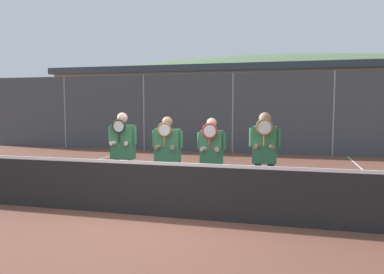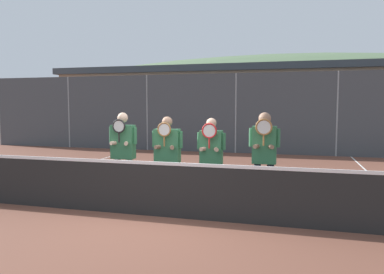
{
  "view_description": "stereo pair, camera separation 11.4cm",
  "coord_description": "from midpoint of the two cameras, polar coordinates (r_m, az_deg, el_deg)",
  "views": [
    {
      "loc": [
        2.21,
        -6.1,
        1.97
      ],
      "look_at": [
        0.35,
        1.1,
        1.33
      ],
      "focal_mm": 35.0,
      "sensor_mm": 36.0,
      "label": 1
    },
    {
      "loc": [
        2.32,
        -6.08,
        1.97
      ],
      "look_at": [
        0.35,
        1.1,
        1.33
      ],
      "focal_mm": 35.0,
      "sensor_mm": 36.0,
      "label": 2
    }
  ],
  "objects": [
    {
      "name": "car_left_of_center",
      "position": [
        17.91,
        0.5,
        1.65
      ],
      "size": [
        4.77,
        2.06,
        1.87
      ],
      "color": "#B2B7BC",
      "rests_on": "ground_plane"
    },
    {
      "name": "hill_distant",
      "position": [
        63.05,
        13.3,
        3.0
      ],
      "size": [
        98.76,
        54.87,
        19.2
      ],
      "color": "#5B7551",
      "rests_on": "ground_plane"
    },
    {
      "name": "player_leftmost",
      "position": [
        7.75,
        -10.05,
        -1.75
      ],
      "size": [
        0.61,
        0.34,
        1.81
      ],
      "color": "white",
      "rests_on": "ground_plane"
    },
    {
      "name": "ground_plane",
      "position": [
        6.79,
        -4.92,
        -11.94
      ],
      "size": [
        120.0,
        120.0,
        0.0
      ],
      "primitive_type": "plane",
      "color": "brown"
    },
    {
      "name": "player_center_left",
      "position": [
        7.38,
        -3.35,
        -2.34
      ],
      "size": [
        0.63,
        0.34,
        1.74
      ],
      "color": "black",
      "rests_on": "ground_plane"
    },
    {
      "name": "player_rightmost",
      "position": [
        7.08,
        11.4,
        -2.25
      ],
      "size": [
        0.57,
        0.34,
        1.83
      ],
      "color": "#232838",
      "rests_on": "ground_plane"
    },
    {
      "name": "car_center",
      "position": [
        17.22,
        17.62,
        1.0
      ],
      "size": [
        4.43,
        2.02,
        1.66
      ],
      "color": "slate",
      "rests_on": "ground_plane"
    },
    {
      "name": "clubhouse_building",
      "position": [
        22.43,
        7.6,
        5.19
      ],
      "size": [
        21.7,
        5.5,
        4.14
      ],
      "color": "tan",
      "rests_on": "ground_plane"
    },
    {
      "name": "tennis_net",
      "position": [
        6.66,
        -4.95,
        -7.79
      ],
      "size": [
        11.89,
        0.09,
        1.08
      ],
      "color": "gray",
      "rests_on": "ground_plane"
    },
    {
      "name": "player_center_right",
      "position": [
        7.16,
        3.39,
        -2.82
      ],
      "size": [
        0.55,
        0.34,
        1.72
      ],
      "color": "black",
      "rests_on": "ground_plane"
    },
    {
      "name": "court_line_left_sideline",
      "position": [
        11.45,
        -20.77,
        -5.27
      ],
      "size": [
        0.05,
        16.0,
        0.01
      ],
      "primitive_type": "cube",
      "color": "white",
      "rests_on": "ground_plane"
    },
    {
      "name": "car_far_left",
      "position": [
        19.85,
        -15.05,
        1.82
      ],
      "size": [
        4.78,
        2.1,
        1.88
      ],
      "color": "#B2B7BC",
      "rests_on": "ground_plane"
    },
    {
      "name": "fence_back",
      "position": [
        15.38,
        6.9,
        3.61
      ],
      "size": [
        23.34,
        0.06,
        3.25
      ],
      "color": "gray",
      "rests_on": "ground_plane"
    }
  ]
}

